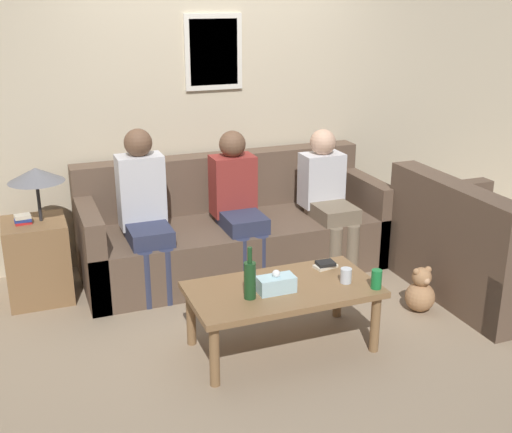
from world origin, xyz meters
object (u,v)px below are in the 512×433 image
(couch_main, at_px, (233,232))
(couch_side, at_px, (482,255))
(person_left, at_px, (144,206))
(teddy_bear, at_px, (420,292))
(coffee_table, at_px, (283,295))
(person_middle, at_px, (238,200))
(drinking_glass, at_px, (346,276))
(wine_bottle, at_px, (250,279))
(person_right, at_px, (328,193))

(couch_main, xyz_separation_m, couch_side, (1.57, -1.13, 0.00))
(person_left, xyz_separation_m, teddy_bear, (1.73, -1.07, -0.51))
(coffee_table, relative_size, person_middle, 1.02)
(drinking_glass, relative_size, person_middle, 0.08)
(teddy_bear, bearing_deg, couch_side, 8.87)
(couch_main, distance_m, couch_side, 1.94)
(person_left, bearing_deg, wine_bottle, -73.78)
(coffee_table, relative_size, wine_bottle, 3.60)
(person_left, bearing_deg, person_right, -1.78)
(drinking_glass, relative_size, person_left, 0.08)
(person_middle, relative_size, person_right, 1.03)
(coffee_table, relative_size, teddy_bear, 3.52)
(couch_main, relative_size, couch_side, 1.83)
(person_left, bearing_deg, person_middle, 0.35)
(wine_bottle, xyz_separation_m, teddy_bear, (1.36, 0.18, -0.41))
(wine_bottle, distance_m, person_middle, 1.31)
(drinking_glass, bearing_deg, person_left, 128.45)
(coffee_table, bearing_deg, drinking_glass, -11.91)
(coffee_table, height_order, person_right, person_right)
(wine_bottle, bearing_deg, couch_side, 7.93)
(person_left, bearing_deg, teddy_bear, -31.87)
(couch_main, relative_size, coffee_table, 2.07)
(couch_main, relative_size, teddy_bear, 7.30)
(couch_main, xyz_separation_m, person_left, (-0.74, -0.15, 0.35))
(couch_main, relative_size, person_right, 2.19)
(drinking_glass, bearing_deg, person_middle, 102.05)
(coffee_table, height_order, person_left, person_left)
(person_middle, relative_size, teddy_bear, 3.44)
(couch_main, xyz_separation_m, wine_bottle, (-0.38, -1.41, 0.25))
(drinking_glass, relative_size, teddy_bear, 0.28)
(couch_main, height_order, teddy_bear, couch_main)
(couch_main, xyz_separation_m, coffee_table, (-0.14, -1.33, 0.07))
(coffee_table, xyz_separation_m, person_middle, (0.13, 1.19, 0.25))
(couch_main, height_order, couch_side, same)
(couch_side, height_order, person_left, person_left)
(couch_main, height_order, person_left, person_left)
(couch_main, bearing_deg, coffee_table, -95.79)
(wine_bottle, bearing_deg, person_middle, 73.61)
(coffee_table, height_order, person_middle, person_middle)
(person_left, relative_size, person_right, 1.10)
(wine_bottle, relative_size, drinking_glass, 3.46)
(couch_main, distance_m, person_right, 0.83)
(couch_main, relative_size, wine_bottle, 7.46)
(drinking_glass, height_order, person_right, person_right)
(couch_side, xyz_separation_m, teddy_bear, (-0.59, -0.09, -0.16))
(person_right, bearing_deg, teddy_bear, -77.23)
(couch_side, height_order, wine_bottle, couch_side)
(couch_side, height_order, coffee_table, couch_side)
(wine_bottle, relative_size, person_left, 0.27)
(person_middle, xyz_separation_m, teddy_bear, (0.99, -1.08, -0.48))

